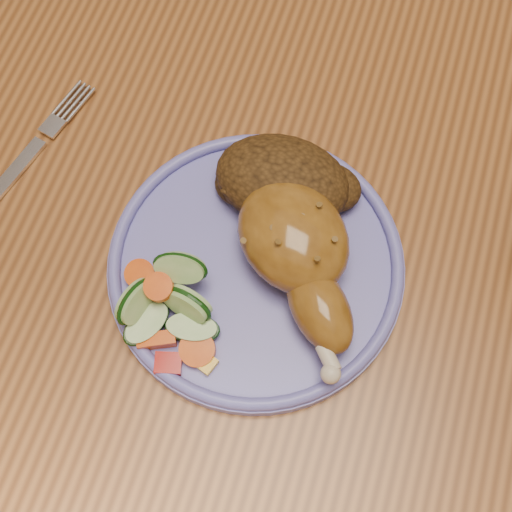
# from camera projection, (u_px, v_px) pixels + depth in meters

# --- Properties ---
(ground) EXTENTS (4.00, 4.00, 0.00)m
(ground) POSITION_uv_depth(u_px,v_px,m) (294.00, 390.00, 1.28)
(ground) COLOR brown
(ground) RESTS_ON ground
(dining_table) EXTENTS (0.90, 1.40, 0.75)m
(dining_table) POSITION_uv_depth(u_px,v_px,m) (328.00, 244.00, 0.67)
(dining_table) COLOR brown
(dining_table) RESTS_ON ground
(plate) EXTENTS (0.23, 0.23, 0.01)m
(plate) POSITION_uv_depth(u_px,v_px,m) (256.00, 266.00, 0.56)
(plate) COLOR #6865C5
(plate) RESTS_ON dining_table
(plate_rim) EXTENTS (0.23, 0.23, 0.01)m
(plate_rim) POSITION_uv_depth(u_px,v_px,m) (256.00, 261.00, 0.55)
(plate_rim) COLOR #6865C5
(plate_rim) RESTS_ON plate
(chicken_leg) EXTENTS (0.14, 0.16, 0.05)m
(chicken_leg) POSITION_uv_depth(u_px,v_px,m) (299.00, 253.00, 0.53)
(chicken_leg) COLOR #8B5B1D
(chicken_leg) RESTS_ON plate
(rice_pilaf) EXTENTS (0.12, 0.08, 0.05)m
(rice_pilaf) POSITION_uv_depth(u_px,v_px,m) (285.00, 182.00, 0.56)
(rice_pilaf) COLOR #432A10
(rice_pilaf) RESTS_ON plate
(vegetable_pile) EXTENTS (0.09, 0.10, 0.05)m
(vegetable_pile) POSITION_uv_depth(u_px,v_px,m) (168.00, 308.00, 0.53)
(vegetable_pile) COLOR #A50A05
(vegetable_pile) RESTS_ON plate
(fork) EXTENTS (0.05, 0.15, 0.00)m
(fork) POSITION_uv_depth(u_px,v_px,m) (20.00, 165.00, 0.60)
(fork) COLOR silver
(fork) RESTS_ON dining_table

